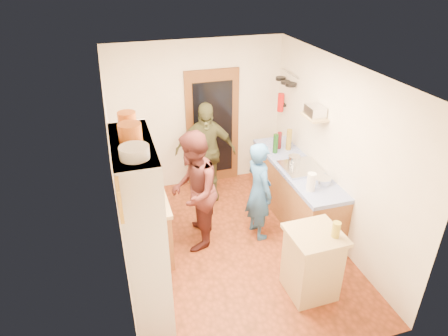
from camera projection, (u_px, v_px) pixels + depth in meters
name	position (u px, v px, depth m)	size (l,w,h in m)	color
floor	(233.00, 247.00, 5.86)	(3.00, 4.00, 0.02)	brown
ceiling	(235.00, 69.00, 4.61)	(3.00, 4.00, 0.02)	silver
wall_back	(198.00, 116.00, 6.93)	(3.00, 0.02, 2.60)	silver
wall_front	(304.00, 272.00, 3.54)	(3.00, 0.02, 2.60)	silver
wall_left	(116.00, 186.00, 4.85)	(0.02, 4.00, 2.60)	silver
wall_right	(336.00, 154.00, 5.62)	(0.02, 4.00, 2.60)	silver
door_frame	(213.00, 128.00, 7.08)	(0.95, 0.06, 2.10)	brown
door_glass	(213.00, 129.00, 7.05)	(0.70, 0.02, 1.70)	black
hutch_body	(143.00, 235.00, 4.33)	(0.40, 1.20, 2.20)	white
hutch_top_shelf	(132.00, 145.00, 3.81)	(0.40, 1.14, 0.04)	white
plate_stack	(134.00, 152.00, 3.49)	(0.27, 0.27, 0.11)	white
orange_pot_a	(130.00, 133.00, 3.79)	(0.22, 0.22, 0.18)	orange
orange_pot_b	(127.00, 120.00, 4.09)	(0.19, 0.19, 0.17)	orange
left_counter_base	(144.00, 219.00, 5.73)	(0.60, 1.40, 0.85)	brown
left_counter_top	(141.00, 192.00, 5.51)	(0.64, 1.44, 0.05)	tan
toaster	(148.00, 204.00, 5.07)	(0.23, 0.15, 0.17)	white
kettle	(138.00, 192.00, 5.29)	(0.16, 0.16, 0.19)	white
orange_bowl	(146.00, 185.00, 5.56)	(0.18, 0.18, 0.08)	orange
chopping_board	(138.00, 172.00, 5.96)	(0.30, 0.22, 0.03)	tan
right_counter_base	(295.00, 192.00, 6.38)	(0.60, 2.20, 0.84)	brown
right_counter_top	(297.00, 167.00, 6.17)	(0.62, 2.22, 0.06)	#1C38AE
hob	(301.00, 168.00, 6.05)	(0.55, 0.58, 0.04)	silver
pot_on_hob	(294.00, 160.00, 6.11)	(0.19, 0.19, 0.12)	silver
bottle_a	(276.00, 144.00, 6.48)	(0.08, 0.08, 0.32)	#143F14
bottle_b	(279.00, 140.00, 6.63)	(0.07, 0.07, 0.29)	#591419
bottle_c	(289.00, 140.00, 6.58)	(0.09, 0.09, 0.36)	olive
paper_towel	(311.00, 182.00, 5.45)	(0.12, 0.12, 0.26)	white
mixing_bowl	(322.00, 180.00, 5.66)	(0.24, 0.24, 0.09)	silver
island_base	(312.00, 265.00, 4.88)	(0.55, 0.55, 0.86)	tan
island_top	(316.00, 235.00, 4.67)	(0.62, 0.62, 0.05)	tan
cutting_board	(310.00, 233.00, 4.69)	(0.35, 0.28, 0.02)	white
oil_jar	(336.00, 230.00, 4.56)	(0.10, 0.10, 0.19)	#AD9E2D
pan_rail	(290.00, 73.00, 6.53)	(0.02, 0.02, 0.65)	silver
pan_hang_a	(291.00, 84.00, 6.43)	(0.18, 0.18, 0.05)	black
pan_hang_b	(285.00, 82.00, 6.61)	(0.16, 0.16, 0.05)	black
pan_hang_c	(281.00, 78.00, 6.77)	(0.17, 0.17, 0.05)	black
wall_shelf	(314.00, 117.00, 5.77)	(0.26, 0.42, 0.03)	tan
radio	(315.00, 111.00, 5.73)	(0.22, 0.30, 0.15)	silver
ext_bracket	(284.00, 105.00, 6.97)	(0.06, 0.10, 0.04)	black
fire_extinguisher	(281.00, 102.00, 6.93)	(0.11, 0.11, 0.32)	red
picture_frame	(120.00, 200.00, 3.20)	(0.03, 0.25, 0.30)	gold
person_hob	(261.00, 191.00, 5.76)	(0.55, 0.36, 1.52)	#2C5D9D
person_left	(196.00, 190.00, 5.56)	(0.85, 0.67, 1.76)	#491E1C
person_back	(206.00, 152.00, 6.65)	(1.01, 0.42, 1.73)	#3E3F23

